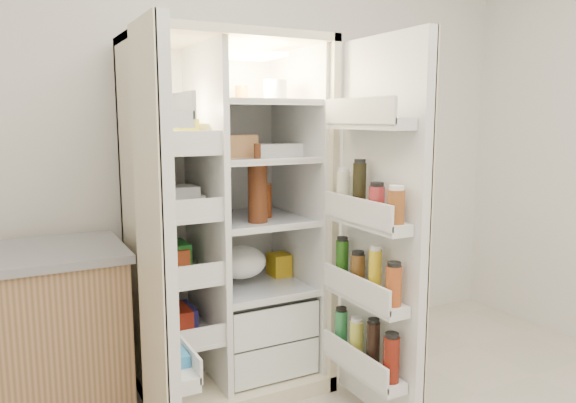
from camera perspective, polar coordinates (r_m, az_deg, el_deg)
wall_back at (r=3.21m, az=-6.10°, el=7.71°), size 4.00×0.02×2.70m
refrigerator at (r=2.90m, az=-6.48°, el=-4.49°), size 0.92×0.70×1.80m
freezer_door at (r=2.15m, az=-13.55°, el=-5.31°), size 0.15×0.40×1.72m
fridge_door at (r=2.50m, az=9.46°, el=-3.86°), size 0.17×0.58×1.72m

